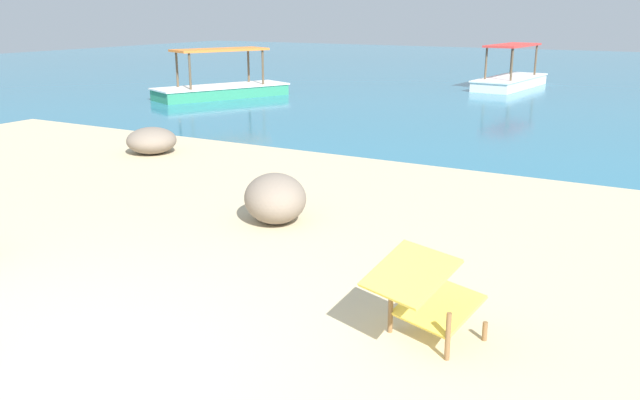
% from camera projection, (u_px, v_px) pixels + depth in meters
% --- Properties ---
extents(sand_beach, '(18.00, 14.00, 0.04)m').
position_uv_depth(sand_beach, '(27.00, 390.00, 4.11)').
color(sand_beach, '#CCB78E').
rests_on(sand_beach, ground).
extents(water_surface, '(60.00, 36.00, 0.03)m').
position_uv_depth(water_surface, '(588.00, 80.00, 22.49)').
color(water_surface, teal).
rests_on(water_surface, ground).
extents(deck_chair_near, '(0.76, 0.90, 0.68)m').
position_uv_depth(deck_chair_near, '(424.00, 292.00, 4.54)').
color(deck_chair_near, brown).
rests_on(deck_chair_near, sand_beach).
extents(shore_rock_large, '(1.14, 1.14, 0.42)m').
position_uv_depth(shore_rock_large, '(152.00, 141.00, 10.75)').
color(shore_rock_large, gray).
rests_on(shore_rock_large, sand_beach).
extents(shore_rock_medium, '(1.06, 1.08, 0.54)m').
position_uv_depth(shore_rock_medium, '(275.00, 198.00, 7.24)').
color(shore_rock_medium, gray).
rests_on(shore_rock_medium, sand_beach).
extents(boat_white, '(1.48, 3.76, 1.29)m').
position_uv_depth(boat_white, '(510.00, 78.00, 20.15)').
color(boat_white, white).
rests_on(boat_white, water_surface).
extents(boat_green, '(2.55, 3.82, 1.29)m').
position_uv_depth(boat_green, '(221.00, 87.00, 17.86)').
color(boat_green, '#338E66').
rests_on(boat_green, water_surface).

